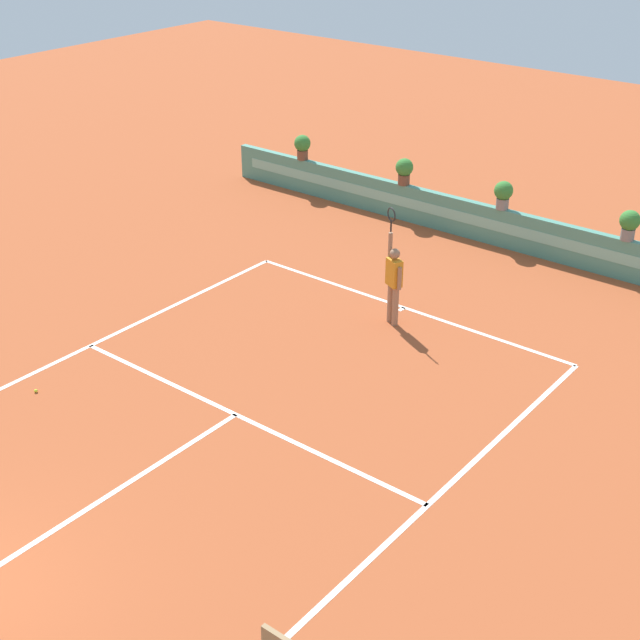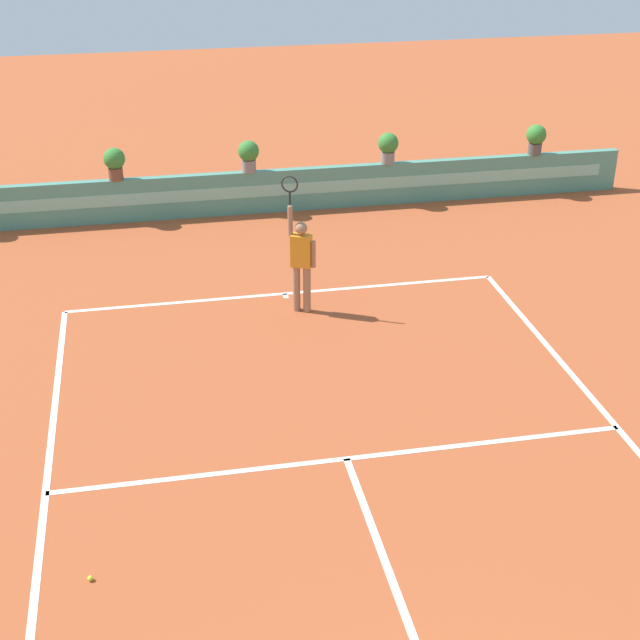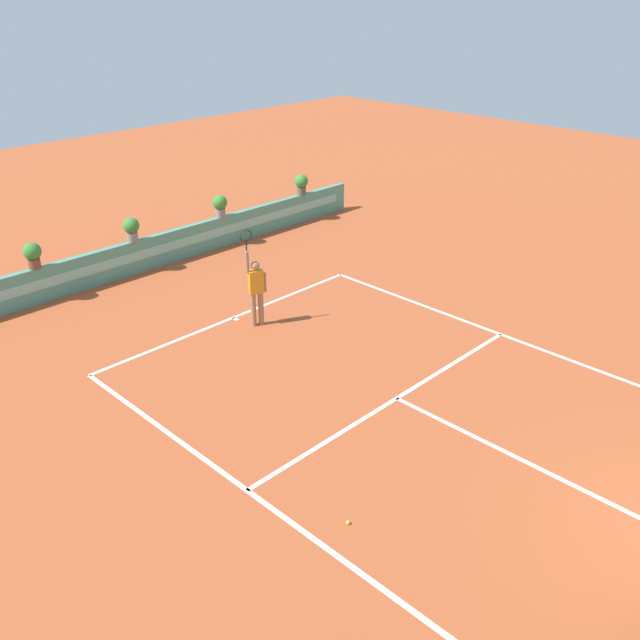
{
  "view_description": "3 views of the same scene",
  "coord_description": "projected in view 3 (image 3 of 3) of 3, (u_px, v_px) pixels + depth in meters",
  "views": [
    {
      "loc": [
        9.77,
        -3.44,
        9.19
      ],
      "look_at": [
        0.08,
        8.76,
        1.0
      ],
      "focal_mm": 50.91,
      "sensor_mm": 36.0,
      "label": 1
    },
    {
      "loc": [
        -2.44,
        -4.14,
        7.74
      ],
      "look_at": [
        0.08,
        8.76,
        1.0
      ],
      "focal_mm": 52.53,
      "sensor_mm": 36.0,
      "label": 2
    },
    {
      "loc": [
        -9.87,
        -1.07,
        7.95
      ],
      "look_at": [
        0.08,
        8.76,
        1.0
      ],
      "focal_mm": 38.59,
      "sensor_mm": 36.0,
      "label": 3
    }
  ],
  "objects": [
    {
      "name": "ground_plane",
      "position": [
        412.0,
        406.0,
        14.28
      ],
      "size": [
        60.0,
        60.0,
        0.0
      ],
      "primitive_type": "plane",
      "color": "#A84C28"
    },
    {
      "name": "potted_plant_centre",
      "position": [
        131.0,
        228.0,
        20.14
      ],
      "size": [
        0.48,
        0.48,
        0.72
      ],
      "color": "gray",
      "rests_on": "back_wall_barrier"
    },
    {
      "name": "back_wall_barrier",
      "position": [
        137.0,
        256.0,
        20.59
      ],
      "size": [
        18.0,
        0.21,
        1.0
      ],
      "color": "#4C8E7A",
      "rests_on": "ground"
    },
    {
      "name": "court_lines",
      "position": [
        385.0,
        393.0,
        14.73
      ],
      "size": [
        8.32,
        11.94,
        0.01
      ],
      "color": "white",
      "rests_on": "ground"
    },
    {
      "name": "potted_plant_far_right",
      "position": [
        301.0,
        183.0,
        24.55
      ],
      "size": [
        0.48,
        0.48,
        0.72
      ],
      "color": "#514C47",
      "rests_on": "back_wall_barrier"
    },
    {
      "name": "tennis_player",
      "position": [
        256.0,
        287.0,
        17.16
      ],
      "size": [
        0.57,
        0.35,
        2.58
      ],
      "color": "#9E7051",
      "rests_on": "ground"
    },
    {
      "name": "tennis_ball_near_baseline",
      "position": [
        348.0,
        522.0,
        11.16
      ],
      "size": [
        0.07,
        0.07,
        0.07
      ],
      "primitive_type": "sphere",
      "color": "#CCE033",
      "rests_on": "ground"
    },
    {
      "name": "potted_plant_right",
      "position": [
        220.0,
        205.0,
        22.22
      ],
      "size": [
        0.48,
        0.48,
        0.72
      ],
      "color": "gray",
      "rests_on": "back_wall_barrier"
    },
    {
      "name": "potted_plant_left",
      "position": [
        33.0,
        254.0,
        18.23
      ],
      "size": [
        0.48,
        0.48,
        0.72
      ],
      "color": "brown",
      "rests_on": "back_wall_barrier"
    }
  ]
}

